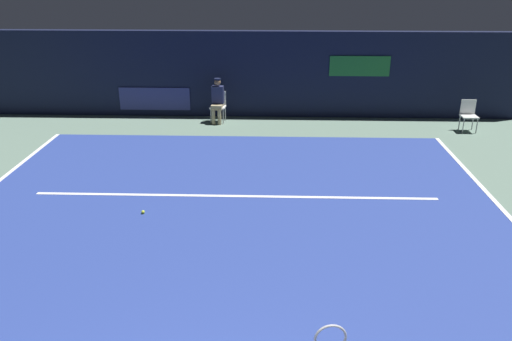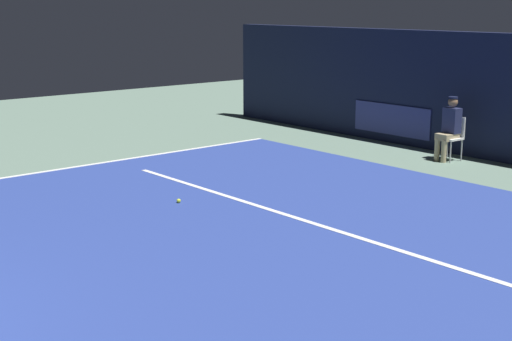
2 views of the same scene
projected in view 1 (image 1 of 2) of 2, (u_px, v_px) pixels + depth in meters
ground_plane at (226, 250)px, 8.64m from camera, size 32.74×32.74×0.00m
court_surface at (226, 250)px, 8.64m from camera, size 10.60×12.17×0.01m
line_service at (235, 196)px, 10.61m from camera, size 8.27×0.10×0.01m
back_wall at (249, 74)px, 15.80m from camera, size 16.68×0.33×2.60m
line_judge_on_chair at (218, 100)px, 15.34m from camera, size 0.47×0.55×1.32m
courtside_chair_near at (469, 114)px, 14.61m from camera, size 0.44×0.42×0.88m
tennis_ball at (143, 212)px, 9.86m from camera, size 0.07×0.07×0.07m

